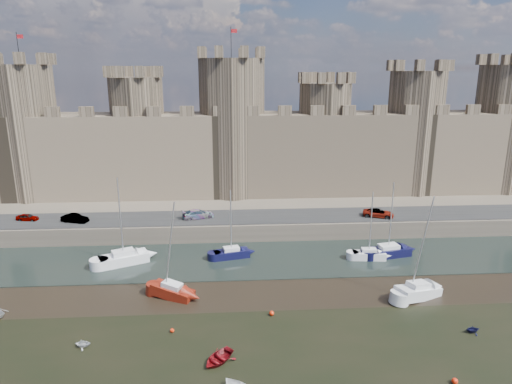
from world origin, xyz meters
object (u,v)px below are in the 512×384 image
sailboat_0 (124,258)px  sailboat_4 (172,291)px  car_2 (198,214)px  car_1 (75,218)px  car_3 (378,213)px  sailboat_2 (369,254)px  sailboat_5 (418,291)px  car_0 (27,217)px  sailboat_3 (388,251)px  sailboat_1 (231,253)px

sailboat_0 → sailboat_4: bearing=-76.8°
sailboat_0 → sailboat_4: sailboat_0 is taller
car_2 → sailboat_4: bearing=157.8°
sailboat_4 → car_1: bearing=155.0°
car_3 → sailboat_2: (-4.24, -9.57, -2.37)m
sailboat_4 → sailboat_5: 26.45m
car_0 → sailboat_3: 51.18m
sailboat_3 → sailboat_1: bearing=165.8°
sailboat_0 → sailboat_2: 31.32m
car_0 → sailboat_1: 31.08m
sailboat_1 → sailboat_3: size_ratio=0.91×
car_2 → sailboat_3: sailboat_3 is taller
sailboat_1 → car_3: bearing=6.8°
car_0 → sailboat_5: sailboat_5 is taller
car_0 → sailboat_0: size_ratio=0.28×
car_0 → sailboat_1: sailboat_1 is taller
sailboat_3 → sailboat_0: bearing=168.4°
sailboat_4 → car_0: bearing=163.7°
car_3 → sailboat_3: 9.17m
car_0 → car_1: bearing=-91.7°
car_3 → car_2: bearing=106.0°
sailboat_1 → sailboat_2: sailboat_1 is taller
sailboat_5 → sailboat_4: bearing=152.0°
car_1 → sailboat_2: 41.32m
car_3 → sailboat_4: (-28.44, -18.12, -2.34)m
sailboat_5 → sailboat_2: bearing=77.9°
car_2 → sailboat_5: bearing=-147.6°
sailboat_0 → sailboat_5: sailboat_5 is taller
sailboat_3 → sailboat_4: sailboat_4 is taller
car_2 → sailboat_1: 10.57m
sailboat_2 → sailboat_3: 2.98m
car_1 → car_2: size_ratio=0.84×
car_0 → sailboat_3: sailboat_3 is taller
sailboat_3 → sailboat_5: 11.15m
car_2 → sailboat_3: size_ratio=0.46×
sailboat_1 → sailboat_4: size_ratio=0.84×
car_3 → sailboat_0: sailboat_0 is taller
car_1 → sailboat_4: 24.46m
sailboat_2 → sailboat_5: sailboat_5 is taller
car_1 → sailboat_3: size_ratio=0.39×
sailboat_5 → car_3: bearing=60.0°
car_0 → car_1: size_ratio=0.80×
car_3 → sailboat_4: 33.81m
car_1 → sailboat_2: sailboat_2 is taller
car_1 → sailboat_4: bearing=-122.0°
car_1 → car_3: car_1 is taller
car_2 → sailboat_3: 27.34m
car_1 → sailboat_2: (40.04, -9.95, -2.39)m
car_0 → car_3: 51.46m
car_1 → sailboat_3: (42.90, -9.14, -2.36)m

